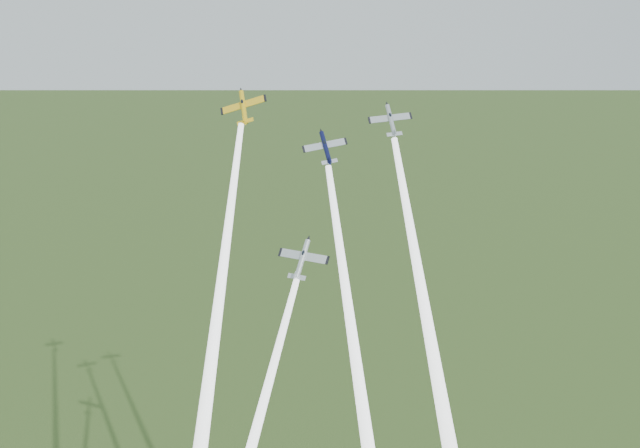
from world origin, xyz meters
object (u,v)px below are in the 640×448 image
at_px(plane_yellow, 243,107).
at_px(plane_silver_low, 302,259).
at_px(plane_navy, 326,147).
at_px(plane_silver_right, 391,120).

relative_size(plane_yellow, plane_silver_low, 1.01).
height_order(plane_yellow, plane_silver_low, plane_yellow).
relative_size(plane_yellow, plane_navy, 1.15).
xyz_separation_m(plane_silver_right, plane_silver_low, (-13.13, -9.97, -18.75)).
distance_m(plane_yellow, plane_silver_right, 24.99).
bearing_deg(plane_yellow, plane_silver_low, -56.90).
height_order(plane_yellow, plane_navy, plane_yellow).
xyz_separation_m(plane_yellow, plane_silver_right, (23.23, -9.19, -0.58)).
xyz_separation_m(plane_navy, plane_silver_low, (-3.31, -8.43, -14.86)).
bearing_deg(plane_silver_low, plane_navy, 89.44).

